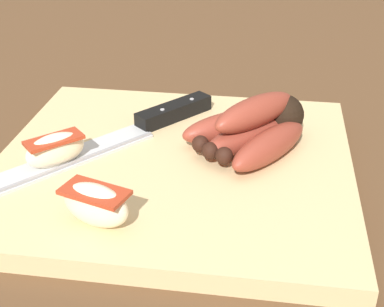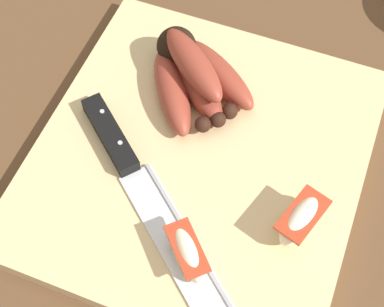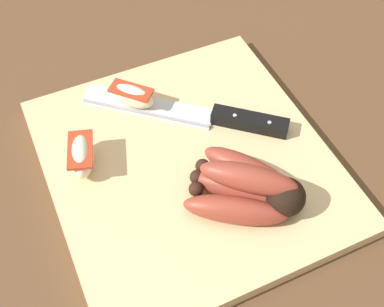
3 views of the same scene
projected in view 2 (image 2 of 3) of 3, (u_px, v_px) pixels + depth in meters
ground_plane at (206, 181)px, 0.63m from camera, size 6.00×6.00×0.00m
cutting_board at (199, 159)px, 0.63m from camera, size 0.36×0.34×0.02m
banana_bunch at (193, 75)px, 0.65m from camera, size 0.14×0.14×0.06m
chefs_knife at (132, 167)px, 0.61m from camera, size 0.20×0.23×0.02m
apple_wedge_near at (187, 253)px, 0.55m from camera, size 0.06×0.06×0.04m
apple_wedge_middle at (301, 220)px, 0.56m from camera, size 0.07×0.05×0.04m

